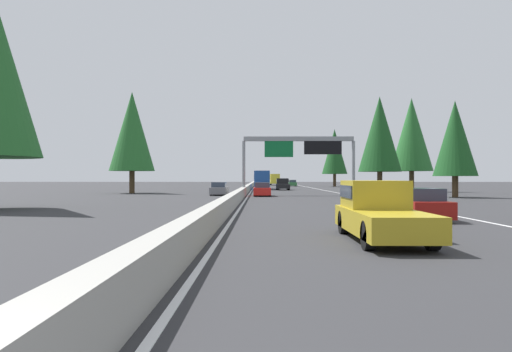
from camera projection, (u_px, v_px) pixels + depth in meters
ground_plane at (248, 193)px, 61.07m from camera, size 320.00×320.00×0.00m
median_barrier at (250, 186)px, 81.08m from camera, size 180.00×0.56×0.90m
shoulder_stripe_right at (325, 190)px, 70.97m from camera, size 160.00×0.16×0.01m
shoulder_stripe_median at (252, 190)px, 71.07m from camera, size 160.00×0.16×0.01m
sign_gantry_overhead at (300, 149)px, 51.95m from camera, size 0.50×12.68×6.58m
pickup_mid_center at (379, 211)px, 14.69m from camera, size 5.60×2.00×1.86m
sedan_mid_left at (419, 205)px, 21.76m from camera, size 4.40×1.80×1.47m
sedan_far_right at (262, 190)px, 49.33m from camera, size 4.40×1.80×1.47m
bus_near_center at (262, 179)px, 79.21m from camera, size 11.50×2.55×3.10m
box_truck_mid_right at (275, 179)px, 122.11m from camera, size 8.50×2.40×2.95m
minivan_far_left at (262, 182)px, 112.08m from camera, size 5.00×1.95×1.69m
sedan_far_center at (292, 183)px, 106.54m from camera, size 4.40×1.80×1.47m
pickup_distant_b at (283, 184)px, 74.66m from camera, size 5.60×2.00×1.86m
oncoming_near at (219, 189)px, 51.84m from camera, size 4.40×1.80×1.47m
conifer_right_near at (455, 139)px, 46.15m from camera, size 4.25×4.25×9.67m
conifer_right_mid at (380, 134)px, 59.95m from camera, size 5.50×5.50×12.50m
conifer_right_far at (412, 135)px, 65.41m from camera, size 5.82×5.82×13.23m
conifer_right_distant at (335, 152)px, 102.97m from camera, size 5.63×5.63×12.79m
conifer_left_near at (132, 131)px, 58.56m from camera, size 5.66×5.66×12.86m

